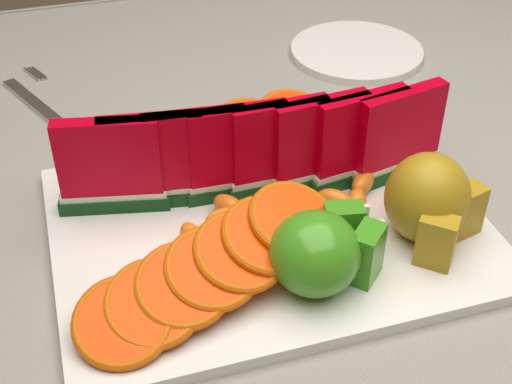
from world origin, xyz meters
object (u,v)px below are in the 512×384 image
object	(u,v)px
side_plate	(357,51)
fork	(39,104)
platter	(269,228)
pear_cluster	(430,201)
apple_cluster	(322,251)

from	to	relation	value
side_plate	fork	xyz separation A→B (m)	(-0.42, -0.01, -0.00)
platter	pear_cluster	size ratio (longest dim) A/B	3.70
platter	pear_cluster	xyz separation A→B (m)	(0.13, -0.06, 0.04)
pear_cluster	platter	bearing A→B (deg)	156.93
platter	pear_cluster	bearing A→B (deg)	-23.07
platter	apple_cluster	xyz separation A→B (m)	(0.02, -0.08, 0.04)
apple_cluster	fork	size ratio (longest dim) A/B	0.60
apple_cluster	side_plate	world-z (taller)	apple_cluster
apple_cluster	side_plate	distance (m)	0.46
side_plate	pear_cluster	bearing A→B (deg)	-104.32
apple_cluster	fork	xyz separation A→B (m)	(-0.21, 0.39, -0.04)
pear_cluster	fork	world-z (taller)	pear_cluster
apple_cluster	fork	world-z (taller)	apple_cluster
pear_cluster	side_plate	world-z (taller)	pear_cluster
platter	side_plate	distance (m)	0.39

